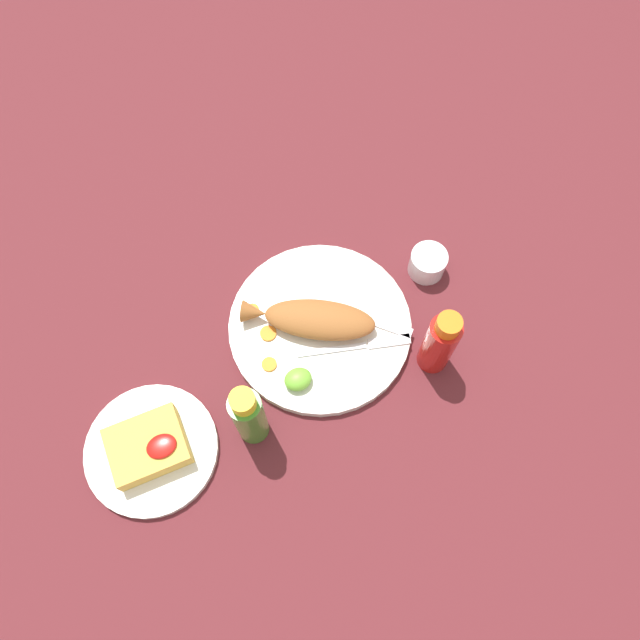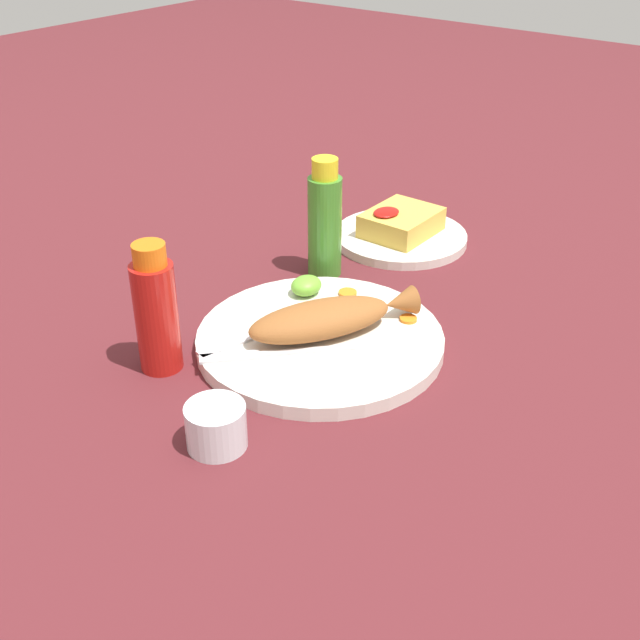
% 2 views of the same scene
% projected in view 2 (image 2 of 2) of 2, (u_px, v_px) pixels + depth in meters
% --- Properties ---
extents(ground_plane, '(4.00, 4.00, 0.00)m').
position_uv_depth(ground_plane, '(320.00, 346.00, 1.00)').
color(ground_plane, '#561E23').
extents(main_plate, '(0.31, 0.31, 0.02)m').
position_uv_depth(main_plate, '(320.00, 340.00, 0.99)').
color(main_plate, silver).
rests_on(main_plate, ground_plane).
extents(fried_fish, '(0.22, 0.16, 0.04)m').
position_uv_depth(fried_fish, '(328.00, 318.00, 0.98)').
color(fried_fish, '#935628').
rests_on(fried_fish, main_plate).
extents(fork_near, '(0.14, 0.14, 0.00)m').
position_uv_depth(fork_near, '(267.00, 354.00, 0.94)').
color(fork_near, silver).
rests_on(fork_near, main_plate).
extents(fork_far, '(0.18, 0.06, 0.00)m').
position_uv_depth(fork_far, '(255.00, 334.00, 0.98)').
color(fork_far, silver).
rests_on(fork_far, main_plate).
extents(carrot_slice_near, '(0.02, 0.02, 0.00)m').
position_uv_depth(carrot_slice_near, '(408.00, 319.00, 1.01)').
color(carrot_slice_near, orange).
rests_on(carrot_slice_near, main_plate).
extents(carrot_slice_mid, '(0.03, 0.03, 0.00)m').
position_uv_depth(carrot_slice_mid, '(372.00, 310.00, 1.03)').
color(carrot_slice_mid, orange).
rests_on(carrot_slice_mid, main_plate).
extents(carrot_slice_far, '(0.02, 0.02, 0.00)m').
position_uv_depth(carrot_slice_far, '(348.00, 293.00, 1.07)').
color(carrot_slice_far, orange).
rests_on(carrot_slice_far, main_plate).
extents(lime_wedge_main, '(0.04, 0.04, 0.02)m').
position_uv_depth(lime_wedge_main, '(306.00, 286.00, 1.07)').
color(lime_wedge_main, '#6BB233').
rests_on(lime_wedge_main, main_plate).
extents(hot_sauce_bottle_red, '(0.05, 0.05, 0.16)m').
position_uv_depth(hot_sauce_bottle_red, '(156.00, 312.00, 0.92)').
color(hot_sauce_bottle_red, '#B21914').
rests_on(hot_sauce_bottle_red, ground_plane).
extents(hot_sauce_bottle_green, '(0.05, 0.05, 0.17)m').
position_uv_depth(hot_sauce_bottle_green, '(325.00, 221.00, 1.13)').
color(hot_sauce_bottle_green, '#3D8428').
rests_on(hot_sauce_bottle_green, ground_plane).
extents(salt_cup, '(0.06, 0.06, 0.05)m').
position_uv_depth(salt_cup, '(216.00, 429.00, 0.82)').
color(salt_cup, silver).
rests_on(salt_cup, ground_plane).
extents(side_plate_fries, '(0.21, 0.21, 0.01)m').
position_uv_depth(side_plate_fries, '(400.00, 237.00, 1.26)').
color(side_plate_fries, silver).
rests_on(side_plate_fries, ground_plane).
extents(fries_pile, '(0.11, 0.09, 0.04)m').
position_uv_depth(fries_pile, '(401.00, 222.00, 1.24)').
color(fries_pile, gold).
rests_on(fries_pile, side_plate_fries).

